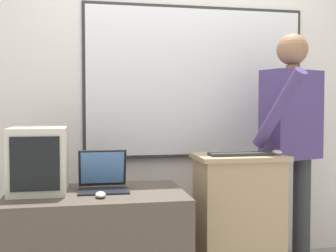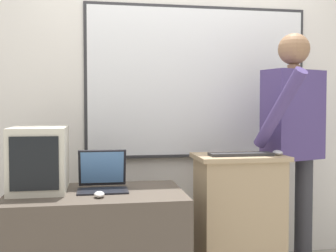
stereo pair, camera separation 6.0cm
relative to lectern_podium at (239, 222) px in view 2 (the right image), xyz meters
name	(u,v)px [view 2 (the right image)]	position (x,y,z in m)	size (l,w,h in m)	color
back_wall	(173,78)	(-0.33, 0.69, 1.02)	(6.40, 0.17, 2.98)	silver
lectern_podium	(239,222)	(0.00, 0.00, 0.00)	(0.60, 0.41, 0.92)	tan
side_desk	(96,251)	(-0.96, -0.13, -0.10)	(1.07, 0.67, 0.73)	#4C4238
person_presenter	(293,135)	(0.47, 0.15, 0.58)	(0.62, 0.68, 1.78)	#333338
laptop	(102,176)	(-0.92, -0.05, 0.35)	(0.31, 0.29, 0.25)	black
wireless_keyboard	(241,154)	(-0.01, -0.05, 0.47)	(0.42, 0.12, 0.02)	#2D2D30
computer_mouse_by_laptop	(99,194)	(-0.94, -0.29, 0.28)	(0.06, 0.10, 0.03)	silver
computer_mouse_by_keyboard	(278,153)	(0.25, -0.07, 0.48)	(0.06, 0.10, 0.03)	#BCBCC1
crt_monitor	(39,159)	(-1.30, -0.04, 0.46)	(0.33, 0.44, 0.40)	beige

